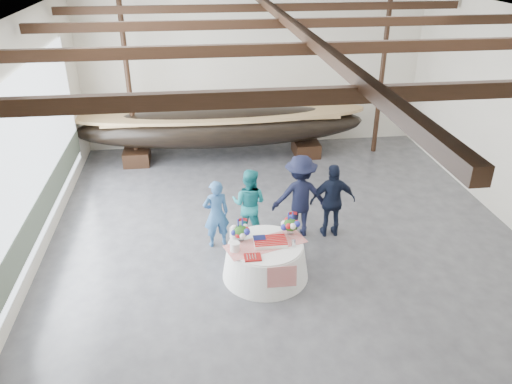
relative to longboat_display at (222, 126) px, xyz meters
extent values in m
cube|color=#3D3D42|center=(1.04, -4.89, -0.98)|extent=(10.00, 12.00, 0.01)
cube|color=silver|center=(1.04, 1.11, 1.27)|extent=(10.00, 0.02, 4.50)
cube|color=silver|center=(-3.96, -4.89, 1.27)|extent=(0.02, 12.00, 4.50)
cube|color=white|center=(1.04, -4.89, 3.52)|extent=(10.00, 12.00, 0.01)
cube|color=black|center=(1.04, -8.39, 3.27)|extent=(9.80, 0.12, 0.18)
cube|color=black|center=(1.04, -5.89, 3.27)|extent=(9.80, 0.12, 0.18)
cube|color=black|center=(1.04, -3.39, 3.27)|extent=(9.80, 0.12, 0.18)
cube|color=black|center=(1.04, -0.89, 3.27)|extent=(9.80, 0.12, 0.18)
cube|color=black|center=(1.04, -4.89, 3.40)|extent=(0.15, 11.76, 0.15)
cylinder|color=black|center=(-2.46, 0.00, 1.27)|extent=(0.14, 0.14, 4.50)
cylinder|color=black|center=(4.54, 0.00, 1.27)|extent=(0.14, 0.14, 4.50)
cube|color=silver|center=(-3.91, -3.89, 1.02)|extent=(0.02, 7.00, 3.20)
cube|color=#596654|center=(-3.90, -3.89, -0.08)|extent=(0.02, 7.00, 0.60)
cube|color=black|center=(-2.46, 0.00, -0.78)|extent=(0.72, 0.92, 0.41)
cube|color=black|center=(2.46, 0.00, -0.78)|extent=(0.72, 0.92, 0.41)
ellipsoid|color=black|center=(0.00, 0.00, -0.01)|extent=(8.19, 1.64, 1.13)
cube|color=#9E7A4C|center=(0.00, 0.00, 0.30)|extent=(6.55, 1.07, 0.06)
cone|color=white|center=(0.41, -5.76, -0.64)|extent=(1.63, 1.63, 0.67)
cylinder|color=white|center=(0.41, -5.76, -0.30)|extent=(1.38, 1.38, 0.04)
cube|color=red|center=(0.41, -5.76, -0.28)|extent=(1.60, 0.98, 0.01)
cube|color=white|center=(0.49, -5.76, -0.24)|extent=(0.60, 0.40, 0.07)
cylinder|color=white|center=(-0.17, -5.91, -0.19)|extent=(0.18, 0.18, 0.17)
cylinder|color=white|center=(-0.14, -5.44, -0.18)|extent=(0.18, 0.18, 0.19)
cube|color=maroon|center=(0.12, -6.18, -0.26)|extent=(0.30, 0.24, 0.03)
cone|color=silver|center=(0.91, -5.88, -0.22)|extent=(0.09, 0.09, 0.12)
imported|color=#2B5589|center=(-0.44, -4.59, -0.24)|extent=(0.60, 0.46, 1.48)
imported|color=teal|center=(0.27, -4.30, -0.20)|extent=(0.93, 0.84, 1.55)
imported|color=black|center=(1.34, -4.35, -0.07)|extent=(1.19, 0.71, 1.82)
imported|color=black|center=(2.02, -4.49, -0.16)|extent=(0.97, 0.42, 1.64)
camera|label=1|loc=(-0.75, -13.44, 4.76)|focal=35.00mm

